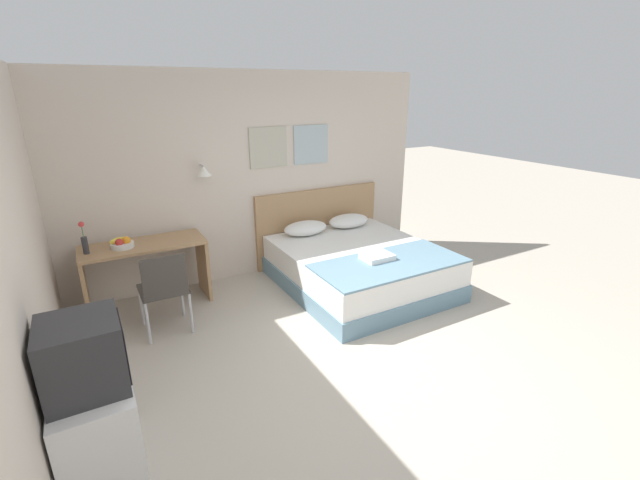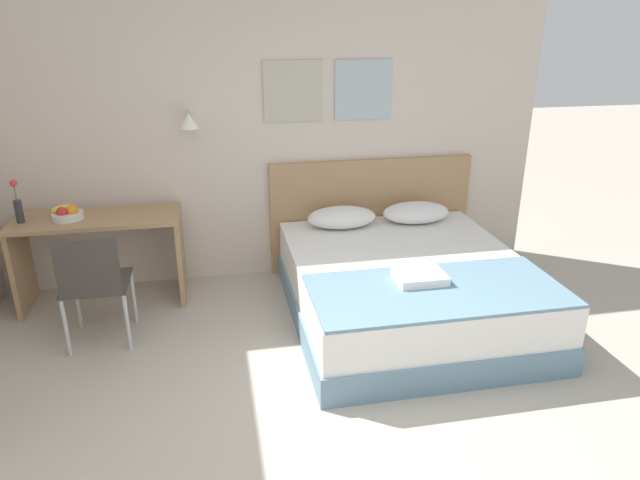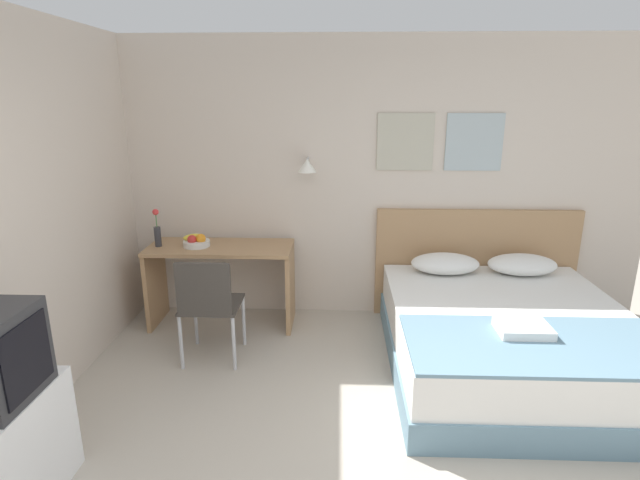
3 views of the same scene
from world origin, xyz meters
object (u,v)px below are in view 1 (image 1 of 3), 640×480
Objects in this scene: pillow_right at (349,221)px; tv_stand at (98,428)px; headboard at (318,225)px; pillow_left at (305,228)px; throw_blanket at (390,263)px; television at (83,356)px; desk_chair at (164,287)px; folded_towel_near_foot at (377,257)px; fruit_bowl at (122,243)px; desk at (146,262)px; flower_vase at (84,241)px; bed at (359,267)px.

pillow_right is 4.14m from tv_stand.
pillow_left is at bearing -142.64° from headboard.
headboard reaches higher than throw_blanket.
television reaches higher than throw_blanket.
tv_stand is (-3.09, -2.56, -0.22)m from headboard.
throw_blanket is at bearing -14.88° from desk_chair.
folded_towel_near_foot is 1.37× the size of fruit_bowl.
tv_stand is (-0.66, -2.26, -0.23)m from desk.
pillow_right is 3.36m from flower_vase.
desk_chair is 2.55× the size of flower_vase.
throw_blanket is 3.23m from television.
pillow_right is 1.78× the size of folded_towel_near_foot.
television is (-3.09, -1.49, 0.61)m from bed.
folded_towel_near_foot is at bearing -22.20° from flower_vase.
pillow_right is at bearing 1.10° from fruit_bowl.
pillow_right is at bearing 66.35° from bed.
desk_chair is (-2.37, 0.02, 0.28)m from bed.
pillow_left is at bearing 21.16° from desk_chair.
pillow_right is 0.93× the size of tv_stand.
throw_blanket is 5.02× the size of flower_vase.
folded_towel_near_foot reaches higher than bed.
desk_chair is at bearing 179.43° from bed.
desk is (-2.08, -0.03, -0.07)m from pillow_left.
headboard is at bearing 23.89° from desk_chair.
fruit_bowl is at bearing 164.26° from bed.
folded_towel_near_foot is (0.28, -1.26, -0.04)m from pillow_left.
flower_vase reaches higher than tv_stand.
flower_vase reaches higher than throw_blanket.
pillow_right is 2.83m from desk_chair.
fruit_bowl is at bearing -173.50° from desk.
throw_blanket is (0.00, -0.61, 0.28)m from bed.
flower_vase is at bearing -176.19° from desk.
throw_blanket is 6.91× the size of fruit_bowl.
tv_stand is 1.42× the size of television.
desk is 1.98× the size of tv_stand.
fruit_bowl reaches higher than bed.
desk is at bearing -179.09° from pillow_left.
television is at bearing -164.07° from throw_blanket.
fruit_bowl is (-3.00, -0.06, 0.21)m from pillow_right.
fruit_bowl is at bearing 78.83° from tv_stand.
desk_chair is (-2.72, -0.78, -0.08)m from pillow_right.
tv_stand is (-3.02, -1.03, -0.26)m from folded_towel_near_foot.
pillow_left is at bearing 39.95° from television.
throw_blanket is at bearing -27.05° from fruit_bowl.
headboard reaches higher than bed.
folded_towel_near_foot is at bearing 18.82° from television.
pillow_left is 0.70m from pillow_right.
pillow_right reaches higher than folded_towel_near_foot.
fruit_bowl is (-2.65, 0.75, 0.56)m from bed.
bed is 3.43m from tv_stand.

